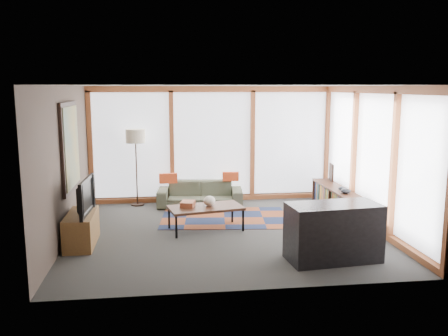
{
  "coord_description": "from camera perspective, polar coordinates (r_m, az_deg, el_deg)",
  "views": [
    {
      "loc": [
        -1.1,
        -8.14,
        2.58
      ],
      "look_at": [
        0.0,
        0.4,
        1.1
      ],
      "focal_mm": 38.0,
      "sensor_mm": 36.0,
      "label": 1
    }
  ],
  "objects": [
    {
      "name": "room_envelope",
      "position": [
        8.91,
        3.03,
        3.04
      ],
      "size": [
        5.52,
        5.02,
        2.62
      ],
      "color": "#483B32",
      "rests_on": "ground"
    },
    {
      "name": "pillow_left",
      "position": [
        10.24,
        -6.73,
        -1.23
      ],
      "size": [
        0.4,
        0.16,
        0.21
      ],
      "primitive_type": "cube",
      "rotation": [
        0.0,
        0.0,
        0.11
      ],
      "color": "#BF401B",
      "rests_on": "sofa"
    },
    {
      "name": "book_stack",
      "position": [
        8.62,
        -4.38,
        -4.34
      ],
      "size": [
        0.3,
        0.34,
        0.1
      ],
      "primitive_type": "cube",
      "rotation": [
        0.0,
        0.0,
        -0.26
      ],
      "color": "#9B4C31",
      "rests_on": "coffee_table"
    },
    {
      "name": "television",
      "position": [
        8.04,
        -16.86,
        -3.28
      ],
      "size": [
        0.19,
        1.03,
        0.59
      ],
      "primitive_type": "imported",
      "rotation": [
        0.0,
        0.0,
        1.52
      ],
      "color": "black",
      "rests_on": "tv_console"
    },
    {
      "name": "rug",
      "position": [
        9.49,
        0.05,
        -5.99
      ],
      "size": [
        2.63,
        1.84,
        0.01
      ],
      "primitive_type": "cube",
      "rotation": [
        0.0,
        0.0,
        -0.1
      ],
      "color": "brown",
      "rests_on": "ground"
    },
    {
      "name": "vase",
      "position": [
        8.64,
        -1.77,
        -3.97
      ],
      "size": [
        0.24,
        0.24,
        0.19
      ],
      "primitive_type": "ellipsoid",
      "rotation": [
        0.0,
        0.0,
        -0.1
      ],
      "color": "beige",
      "rests_on": "coffee_table"
    },
    {
      "name": "ground",
      "position": [
        8.61,
        0.34,
        -7.68
      ],
      "size": [
        5.5,
        5.5,
        0.0
      ],
      "primitive_type": "plane",
      "color": "#31302E",
      "rests_on": "ground"
    },
    {
      "name": "tv_console",
      "position": [
        8.21,
        -16.77,
        -7.05
      ],
      "size": [
        0.44,
        1.06,
        0.53
      ],
      "primitive_type": "cube",
      "color": "brown",
      "rests_on": "ground"
    },
    {
      "name": "bowl_a",
      "position": [
        9.52,
        14.42,
        -2.69
      ],
      "size": [
        0.2,
        0.2,
        0.1
      ],
      "primitive_type": "ellipsoid",
      "rotation": [
        0.0,
        0.0,
        0.01
      ],
      "color": "black",
      "rests_on": "bookshelf"
    },
    {
      "name": "sofa",
      "position": [
        10.38,
        -2.9,
        -3.13
      ],
      "size": [
        1.9,
        0.9,
        0.54
      ],
      "primitive_type": "imported",
      "rotation": [
        0.0,
        0.0,
        -0.1
      ],
      "color": "#3C4030",
      "rests_on": "ground"
    },
    {
      "name": "pillow_right",
      "position": [
        10.41,
        0.8,
        -1.02
      ],
      "size": [
        0.37,
        0.14,
        0.2
      ],
      "primitive_type": "cube",
      "rotation": [
        0.0,
        0.0,
        -0.1
      ],
      "color": "#BF401B",
      "rests_on": "sofa"
    },
    {
      "name": "bar_counter",
      "position": [
        7.33,
        13.03,
        -7.54
      ],
      "size": [
        1.42,
        0.77,
        0.87
      ],
      "primitive_type": "cube",
      "rotation": [
        0.0,
        0.0,
        0.1
      ],
      "color": "black",
      "rests_on": "ground"
    },
    {
      "name": "bookshelf",
      "position": [
        10.06,
        13.45,
        -3.83
      ],
      "size": [
        0.38,
        2.12,
        0.53
      ],
      "primitive_type": null,
      "color": "#362214",
      "rests_on": "ground"
    },
    {
      "name": "bowl_b",
      "position": [
        9.82,
        14.0,
        -2.38
      ],
      "size": [
        0.15,
        0.15,
        0.07
      ],
      "primitive_type": "ellipsoid",
      "rotation": [
        0.0,
        0.0,
        0.05
      ],
      "color": "black",
      "rests_on": "bookshelf"
    },
    {
      "name": "shelf_picture",
      "position": [
        10.67,
        12.79,
        -0.53
      ],
      "size": [
        0.07,
        0.29,
        0.38
      ],
      "primitive_type": "cube",
      "rotation": [
        0.0,
        0.0,
        -0.12
      ],
      "color": "black",
      "rests_on": "bookshelf"
    },
    {
      "name": "floor_lamp",
      "position": [
        10.51,
        -10.5,
        0.05
      ],
      "size": [
        0.42,
        0.42,
        1.68
      ],
      "primitive_type": null,
      "color": "#302017",
      "rests_on": "ground"
    },
    {
      "name": "coffee_table",
      "position": [
        8.67,
        -2.21,
        -6.06
      ],
      "size": [
        1.42,
        0.91,
        0.44
      ],
      "primitive_type": null,
      "rotation": [
        0.0,
        0.0,
        0.2
      ],
      "color": "#362214",
      "rests_on": "ground"
    }
  ]
}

